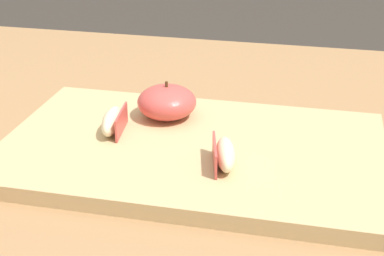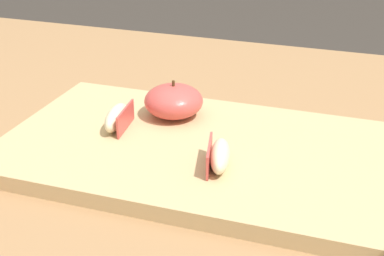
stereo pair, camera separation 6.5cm
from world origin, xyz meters
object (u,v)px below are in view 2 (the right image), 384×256
Objects in this scene: apple_half_skin_up at (174,101)px; apple_wedge_near_knife at (219,156)px; cutting_board at (192,151)px; apple_wedge_right at (117,118)px.

apple_half_skin_up reaches higher than apple_wedge_near_knife.
apple_wedge_near_knife is (0.05, -0.04, 0.02)m from cutting_board.
apple_wedge_near_knife reaches higher than cutting_board.
apple_wedge_right is (-0.05, -0.06, -0.01)m from apple_half_skin_up.
apple_wedge_near_knife is (0.09, -0.11, -0.01)m from apple_half_skin_up.
apple_half_skin_up is at bearing 130.19° from apple_wedge_near_knife.
apple_wedge_near_knife and apple_wedge_right have the same top height.
cutting_board is 6.73× the size of apple_wedge_right.
cutting_board is at bearing 136.16° from apple_wedge_near_knife.
apple_wedge_right reaches higher than cutting_board.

